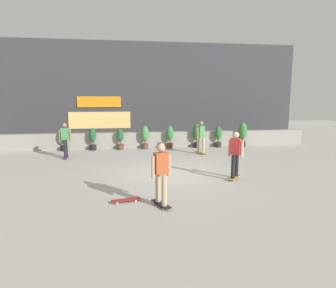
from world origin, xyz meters
name	(u,v)px	position (x,y,z in m)	size (l,w,h in m)	color
ground_plane	(174,173)	(0.00, 0.00, 0.00)	(48.00, 48.00, 0.00)	#B2AFA8
planter_wall	(157,140)	(0.00, 6.00, 0.45)	(18.00, 0.40, 0.90)	gray
building_backdrop	(150,92)	(-0.01, 10.00, 3.25)	(20.00, 2.08, 6.50)	#38383D
potted_plant_0	(64,139)	(-5.12, 5.55, 0.68)	(0.39, 0.39, 1.25)	black
potted_plant_1	(93,138)	(-3.59, 5.55, 0.66)	(0.38, 0.38, 1.23)	black
potted_plant_2	(120,139)	(-2.09, 5.55, 0.61)	(0.36, 0.36, 1.18)	brown
potted_plant_3	(145,136)	(-0.71, 5.55, 0.74)	(0.42, 0.42, 1.32)	brown
potted_plant_4	(170,136)	(0.71, 5.55, 0.72)	(0.42, 0.42, 1.30)	brown
potted_plant_5	(197,134)	(2.27, 5.55, 0.79)	(0.46, 0.46, 1.38)	black
potted_plant_6	(218,136)	(3.57, 5.55, 0.67)	(0.38, 0.38, 1.23)	#2D2823
potted_plant_7	(243,133)	(5.06, 5.55, 0.82)	(0.48, 0.48, 1.43)	black
skater_far_left	(161,172)	(-0.89, -3.33, 0.94)	(0.53, 0.82, 1.70)	black
skater_far_right	(201,136)	(2.01, 3.63, 0.94)	(0.59, 0.79, 1.70)	#BF8C26
skater_mid_plaza	(65,139)	(-4.63, 3.52, 0.94)	(0.56, 0.81, 1.70)	#72338C
skater_by_wall_right	(235,153)	(2.00, -1.12, 0.94)	(0.67, 0.74, 1.70)	#BF8C26
skateboard_near_camera	(126,200)	(-1.82, -2.88, 0.06)	(0.82, 0.35, 0.08)	maroon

